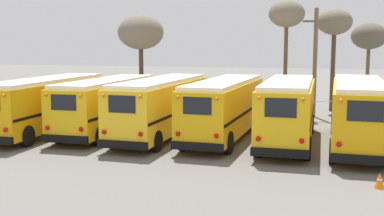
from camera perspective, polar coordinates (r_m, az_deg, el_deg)
The scene contains 14 objects.
ground_plane at distance 26.26m, azimuth 0.19°, elevation -3.41°, with size 160.00×160.00×0.00m, color #66635E.
school_bus_0 at distance 28.62m, azimuth -16.85°, elevation 0.60°, with size 2.87×10.58×3.08m.
school_bus_1 at distance 27.75m, azimuth -9.97°, elevation 0.52°, with size 2.57×9.82×3.03m.
school_bus_2 at distance 26.11m, azimuth -3.63°, elevation 0.32°, with size 2.70×10.14×3.14m.
school_bus_3 at distance 25.73m, azimuth 3.90°, elevation 0.19°, with size 2.76×10.30×3.11m.
school_bus_4 at distance 24.61m, azimuth 11.31°, elevation -0.16°, with size 2.55×9.47×3.22m.
school_bus_5 at distance 24.81m, azimuth 19.16°, elevation -0.33°, with size 2.72×10.60×3.24m.
utility_pole at distance 34.24m, azimuth 14.37°, elevation 5.46°, with size 1.80×0.28×7.46m.
bare_tree_0 at distance 37.54m, azimuth 16.53°, elevation 9.51°, with size 2.58×2.58×7.63m.
bare_tree_1 at distance 36.48m, azimuth -6.09°, elevation 8.82°, with size 3.41×3.41×7.18m.
bare_tree_2 at distance 34.02m, azimuth 11.16°, elevation 10.65°, with size 2.45×2.45×8.00m.
bare_tree_3 at distance 41.06m, azimuth 20.26°, elevation 7.90°, with size 2.80×2.80×6.72m.
fence_line at distance 32.41m, azimuth 3.30°, elevation 0.44°, with size 24.96×0.06×1.42m.
traffic_cone at distance 18.16m, azimuth 21.35°, elevation -8.00°, with size 0.36×0.36×0.56m.
Camera 1 is at (6.89, -24.84, 4.97)m, focal length 45.00 mm.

